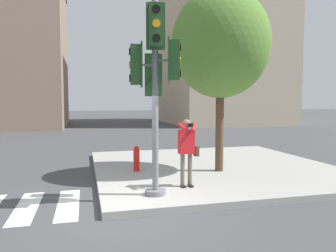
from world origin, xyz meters
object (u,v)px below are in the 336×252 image
object	(u,v)px
traffic_signal_pole	(155,75)
street_tree	(221,44)
person_photographer	(187,146)
fire_hydrant	(137,159)

from	to	relation	value
traffic_signal_pole	street_tree	xyz separation A→B (m)	(2.55, 2.14, 1.16)
traffic_signal_pole	person_photographer	size ratio (longest dim) A/B	2.59
traffic_signal_pole	street_tree	size ratio (longest dim) A/B	0.80
street_tree	fire_hydrant	bearing A→B (deg)	166.64
street_tree	person_photographer	bearing A→B (deg)	-134.84
fire_hydrant	street_tree	bearing A→B (deg)	-13.36
person_photographer	fire_hydrant	xyz separation A→B (m)	(-0.97, 2.21, -0.66)
traffic_signal_pole	person_photographer	xyz separation A→B (m)	(0.96, 0.54, -1.77)
traffic_signal_pole	person_photographer	bearing A→B (deg)	29.48
traffic_signal_pole	street_tree	distance (m)	3.52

